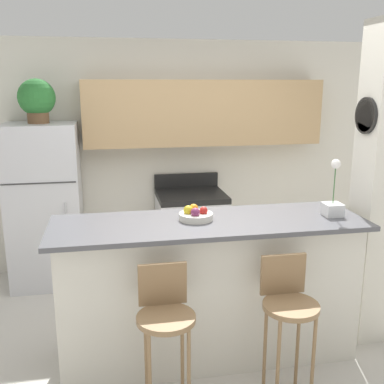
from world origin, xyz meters
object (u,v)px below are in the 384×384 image
object	(u,v)px
refrigerator	(45,206)
fruit_bowl	(195,215)
orchid_vase	(333,202)
stove_range	(191,232)
bar_stool_left	(165,319)
potted_plant_on_fridge	(37,99)
bar_stool_right	(288,307)

from	to	relation	value
refrigerator	fruit_bowl	distance (m)	2.04
refrigerator	orchid_vase	world-z (taller)	refrigerator
orchid_vase	fruit_bowl	world-z (taller)	orchid_vase
stove_range	bar_stool_left	xyz separation A→B (m)	(-0.57, -2.18, 0.20)
stove_range	bar_stool_left	bearing A→B (deg)	-104.74
stove_range	bar_stool_left	size ratio (longest dim) A/B	1.09
bar_stool_left	stove_range	bearing A→B (deg)	75.26
orchid_vase	fruit_bowl	bearing A→B (deg)	175.05
refrigerator	orchid_vase	size ratio (longest dim) A/B	3.88
bar_stool_left	orchid_vase	bearing A→B (deg)	21.02
refrigerator	potted_plant_on_fridge	size ratio (longest dim) A/B	3.91
refrigerator	bar_stool_left	xyz separation A→B (m)	(0.97, -2.18, -0.19)
stove_range	bar_stool_right	size ratio (longest dim) A/B	1.09
refrigerator	bar_stool_left	distance (m)	2.39
bar_stool_right	potted_plant_on_fridge	world-z (taller)	potted_plant_on_fridge
orchid_vase	bar_stool_right	bearing A→B (deg)	-136.29
refrigerator	fruit_bowl	size ratio (longest dim) A/B	6.72
orchid_vase	fruit_bowl	distance (m)	1.06
refrigerator	stove_range	size ratio (longest dim) A/B	1.58
orchid_vase	fruit_bowl	xyz separation A→B (m)	(-1.05, 0.09, -0.07)
stove_range	bar_stool_right	xyz separation A→B (m)	(0.24, -2.18, 0.20)
refrigerator	fruit_bowl	world-z (taller)	refrigerator
stove_range	bar_stool_left	world-z (taller)	stove_range
stove_range	fruit_bowl	bearing A→B (deg)	-99.45
orchid_vase	refrigerator	bearing A→B (deg)	144.64
refrigerator	orchid_vase	xyz separation A→B (m)	(2.33, -1.65, 0.36)
bar_stool_left	refrigerator	bearing A→B (deg)	113.97
bar_stool_right	bar_stool_left	bearing A→B (deg)	180.00
refrigerator	bar_stool_right	bearing A→B (deg)	-50.69
fruit_bowl	stove_range	bearing A→B (deg)	80.55
bar_stool_left	fruit_bowl	xyz separation A→B (m)	(0.31, 0.61, 0.48)
refrigerator	stove_range	bearing A→B (deg)	-0.02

